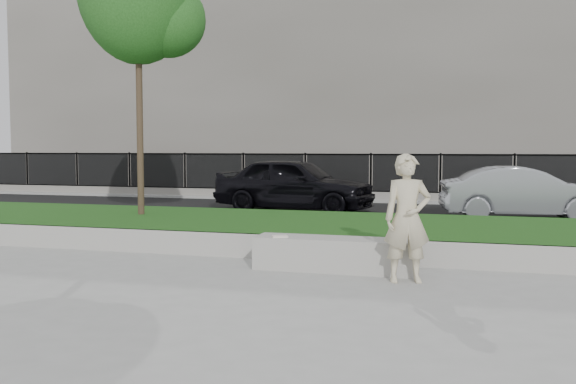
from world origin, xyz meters
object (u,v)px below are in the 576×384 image
(car_silver, at_px, (523,193))
(man, at_px, (407,218))
(stone_bench, at_px, (335,254))
(car_dark, at_px, (295,184))
(book, at_px, (280,236))

(car_silver, bearing_deg, man, 156.78)
(stone_bench, xyz_separation_m, car_silver, (3.08, 7.56, 0.45))
(car_dark, distance_m, car_silver, 5.90)
(car_dark, bearing_deg, car_silver, -85.40)
(stone_bench, bearing_deg, car_dark, 109.79)
(stone_bench, relative_size, car_dark, 0.53)
(man, height_order, car_dark, man)
(car_silver, bearing_deg, car_dark, 78.03)
(book, height_order, car_silver, car_silver)
(stone_bench, height_order, book, book)
(stone_bench, distance_m, car_dark, 8.33)
(man, xyz_separation_m, car_dark, (-3.91, 8.33, -0.07))
(book, xyz_separation_m, car_dark, (-2.02, 7.98, 0.30))
(man, xyz_separation_m, car_silver, (1.99, 8.06, -0.17))
(book, distance_m, car_silver, 8.63)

